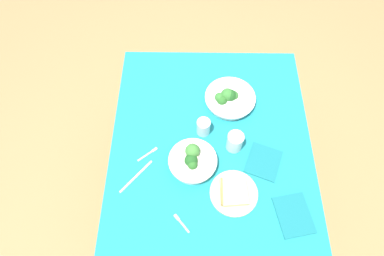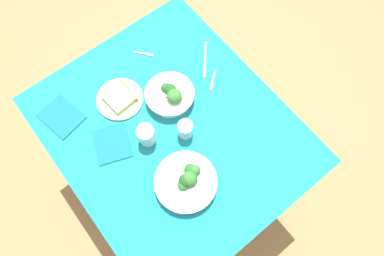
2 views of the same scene
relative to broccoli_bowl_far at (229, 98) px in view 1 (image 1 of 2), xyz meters
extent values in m
plane|color=#9E7547|center=(0.23, -0.09, -0.79)|extent=(6.00, 6.00, 0.00)
cube|color=#197A84|center=(0.23, -0.09, -0.03)|extent=(1.14, 0.96, 0.01)
cube|color=tan|center=(0.23, -0.09, -0.05)|extent=(1.11, 0.94, 0.02)
cylinder|color=tan|center=(-0.23, -0.47, -0.43)|extent=(0.07, 0.07, 0.73)
cylinder|color=tan|center=(0.70, -0.47, -0.43)|extent=(0.07, 0.07, 0.73)
cylinder|color=tan|center=(-0.23, 0.28, -0.43)|extent=(0.07, 0.07, 0.73)
cylinder|color=tan|center=(0.70, 0.28, -0.43)|extent=(0.07, 0.07, 0.73)
cylinder|color=white|center=(0.00, 0.00, -0.01)|extent=(0.23, 0.23, 0.04)
cylinder|color=white|center=(0.00, 0.00, 0.01)|extent=(0.26, 0.26, 0.01)
sphere|color=#33702D|center=(0.01, -0.05, 0.02)|extent=(0.05, 0.05, 0.05)
sphere|color=#33702D|center=(-0.01, 0.02, 0.02)|extent=(0.05, 0.05, 0.05)
sphere|color=#33702D|center=(0.00, -0.01, 0.02)|extent=(0.07, 0.07, 0.07)
sphere|color=#286023|center=(0.02, -0.04, 0.02)|extent=(0.05, 0.05, 0.05)
sphere|color=#1E511E|center=(0.00, 0.00, 0.02)|extent=(0.06, 0.06, 0.06)
cylinder|color=silver|center=(0.35, -0.18, -0.01)|extent=(0.20, 0.20, 0.05)
cylinder|color=silver|center=(0.35, -0.18, 0.02)|extent=(0.22, 0.22, 0.01)
sphere|color=#286023|center=(0.38, -0.18, 0.03)|extent=(0.05, 0.05, 0.05)
sphere|color=#1E511E|center=(0.36, -0.19, 0.03)|extent=(0.06, 0.06, 0.06)
sphere|color=#3D7A33|center=(0.32, -0.18, 0.04)|extent=(0.07, 0.07, 0.07)
cylinder|color=beige|center=(0.35, -0.19, 0.03)|extent=(0.06, 0.06, 0.01)
cylinder|color=#B7D684|center=(0.49, 0.00, -0.03)|extent=(0.21, 0.21, 0.01)
cube|color=#CCB284|center=(0.49, 0.00, -0.01)|extent=(0.13, 0.12, 0.02)
cube|color=#9E703D|center=(0.49, -0.05, -0.01)|extent=(0.12, 0.01, 0.02)
cylinder|color=silver|center=(0.26, 0.01, 0.02)|extent=(0.08, 0.08, 0.10)
cylinder|color=silver|center=(0.18, -0.13, 0.01)|extent=(0.06, 0.06, 0.09)
cube|color=#B7B7BC|center=(0.64, -0.22, -0.03)|extent=(0.06, 0.05, 0.00)
cube|color=#B7B7BC|center=(0.60, -0.25, -0.03)|extent=(0.03, 0.03, 0.00)
cube|color=#B7B7BC|center=(0.31, -0.41, -0.03)|extent=(0.06, 0.07, 0.00)
cube|color=#B7B7BC|center=(0.28, -0.36, -0.03)|extent=(0.03, 0.03, 0.00)
cube|color=#B7B7BC|center=(0.42, -0.44, -0.03)|extent=(0.16, 0.14, 0.00)
cube|color=#156870|center=(0.34, 0.15, -0.03)|extent=(0.21, 0.20, 0.01)
cube|color=#156870|center=(0.58, 0.25, -0.03)|extent=(0.20, 0.17, 0.01)
camera|label=1|loc=(0.94, -0.18, 1.35)|focal=30.00mm
camera|label=2|loc=(-0.25, 0.17, 1.37)|focal=31.84mm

